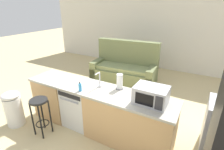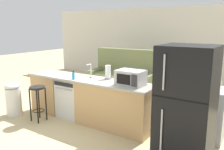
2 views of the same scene
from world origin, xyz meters
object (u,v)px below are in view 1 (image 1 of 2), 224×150
(soap_bottle, at_px, (80,87))
(trash_bin, at_px, (13,108))
(dishwasher, at_px, (80,105))
(paper_towel_roll, at_px, (120,82))
(microwave, at_px, (151,95))
(couch, at_px, (125,69))
(bar_stool, at_px, (40,109))

(soap_bottle, relative_size, trash_bin, 0.24)
(dishwasher, relative_size, paper_towel_roll, 2.98)
(soap_bottle, height_order, trash_bin, soap_bottle)
(dishwasher, relative_size, microwave, 1.68)
(dishwasher, relative_size, trash_bin, 1.14)
(dishwasher, height_order, trash_bin, dishwasher)
(paper_towel_roll, bearing_deg, couch, 112.88)
(bar_stool, xyz_separation_m, couch, (0.26, 3.08, -0.14))
(bar_stool, height_order, trash_bin, same)
(paper_towel_roll, xyz_separation_m, trash_bin, (-1.93, -0.91, -0.66))
(couch, bearing_deg, soap_bottle, -81.75)
(microwave, xyz_separation_m, couch, (-1.60, 2.46, -0.65))
(microwave, bearing_deg, soap_bottle, -169.95)
(microwave, bearing_deg, couch, 122.95)
(dishwasher, bearing_deg, bar_stool, -124.94)
(trash_bin, bearing_deg, dishwasher, 31.56)
(paper_towel_roll, xyz_separation_m, soap_bottle, (-0.56, -0.42, -0.07))
(couch, bearing_deg, bar_stool, -94.80)
(microwave, height_order, paper_towel_roll, paper_towel_roll)
(trash_bin, bearing_deg, microwave, 15.31)
(paper_towel_roll, bearing_deg, dishwasher, -165.21)
(microwave, relative_size, couch, 0.24)
(soap_bottle, bearing_deg, bar_stool, -148.10)
(microwave, xyz_separation_m, bar_stool, (-1.85, -0.62, -0.50))
(microwave, bearing_deg, trash_bin, -164.69)
(couch, bearing_deg, dishwasher, -85.97)
(trash_bin, height_order, couch, couch)
(bar_stool, bearing_deg, dishwasher, 55.06)
(dishwasher, xyz_separation_m, microwave, (1.42, -0.00, 0.62))
(dishwasher, height_order, couch, couch)
(dishwasher, relative_size, soap_bottle, 4.77)
(microwave, distance_m, bar_stool, 2.02)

